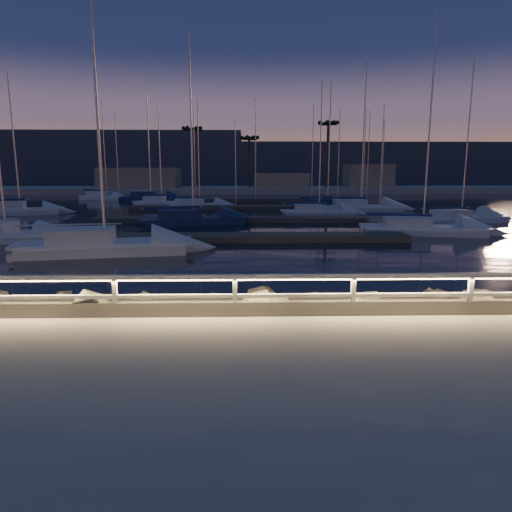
% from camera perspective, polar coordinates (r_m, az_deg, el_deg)
% --- Properties ---
extents(ground, '(400.00, 400.00, 0.00)m').
position_cam_1_polar(ground, '(11.75, -7.55, -7.34)').
color(ground, '#B0A89F').
rests_on(ground, ground).
extents(harbor_water, '(400.00, 440.00, 0.60)m').
position_cam_1_polar(harbor_water, '(42.59, -3.05, 4.58)').
color(harbor_water, black).
rests_on(harbor_water, ground).
extents(guard_rail, '(44.11, 0.12, 1.06)m').
position_cam_1_polar(guard_rail, '(11.54, -7.99, -3.68)').
color(guard_rail, silver).
rests_on(guard_rail, ground).
extents(riprap, '(42.00, 2.82, 1.36)m').
position_cam_1_polar(riprap, '(13.78, 16.02, -5.87)').
color(riprap, '#6B655C').
rests_on(riprap, ground).
extents(floating_docks, '(22.00, 36.00, 0.40)m').
position_cam_1_polar(floating_docks, '(43.80, -3.01, 5.50)').
color(floating_docks, '#5D564D').
rests_on(floating_docks, ground).
extents(far_shore, '(160.00, 14.00, 5.20)m').
position_cam_1_polar(far_shore, '(85.23, -2.30, 8.54)').
color(far_shore, '#B0A89F').
rests_on(far_shore, ground).
extents(palm_left, '(3.00, 3.00, 11.20)m').
position_cam_1_polar(palm_left, '(83.87, -7.95, 15.14)').
color(palm_left, brown).
rests_on(palm_left, ground).
extents(palm_center, '(3.00, 3.00, 9.70)m').
position_cam_1_polar(palm_center, '(84.26, -0.86, 14.30)').
color(palm_center, brown).
rests_on(palm_center, ground).
extents(palm_right, '(3.00, 3.00, 12.20)m').
position_cam_1_polar(palm_right, '(84.72, 9.02, 15.68)').
color(palm_right, brown).
rests_on(palm_right, ground).
extents(distant_hills, '(230.00, 37.50, 18.00)m').
position_cam_1_polar(distant_hills, '(146.67, -10.71, 11.05)').
color(distant_hills, '#323C4D').
rests_on(distant_hills, ground).
extents(sailboat_b, '(8.97, 3.92, 14.80)m').
position_cam_1_polar(sailboat_b, '(24.51, -18.87, 1.38)').
color(sailboat_b, silver).
rests_on(sailboat_b, ground).
extents(sailboat_c, '(8.53, 5.12, 14.03)m').
position_cam_1_polar(sailboat_c, '(35.64, -8.17, 4.57)').
color(sailboat_c, navy).
rests_on(sailboat_c, ground).
extents(sailboat_d, '(8.48, 3.99, 13.83)m').
position_cam_1_polar(sailboat_d, '(32.18, 19.72, 3.34)').
color(sailboat_d, silver).
rests_on(sailboat_d, ground).
extents(sailboat_e, '(7.83, 4.05, 12.92)m').
position_cam_1_polar(sailboat_e, '(48.73, -27.60, 5.13)').
color(sailboat_e, silver).
rests_on(sailboat_e, ground).
extents(sailboat_f, '(7.71, 2.78, 12.90)m').
position_cam_1_polar(sailboat_f, '(31.07, -29.09, 2.40)').
color(sailboat_f, silver).
rests_on(sailboat_f, ground).
extents(sailboat_g, '(7.21, 2.68, 11.99)m').
position_cam_1_polar(sailboat_g, '(42.84, 7.60, 5.56)').
color(sailboat_g, silver).
rests_on(sailboat_g, ground).
extents(sailboat_h, '(7.95, 3.87, 12.96)m').
position_cam_1_polar(sailboat_h, '(40.39, 24.02, 4.41)').
color(sailboat_h, silver).
rests_on(sailboat_h, ground).
extents(sailboat_i, '(6.84, 2.76, 11.39)m').
position_cam_1_polar(sailboat_i, '(54.89, -11.89, 6.58)').
color(sailboat_i, silver).
rests_on(sailboat_i, ground).
extents(sailboat_j, '(7.03, 3.94, 11.57)m').
position_cam_1_polar(sailboat_j, '(50.70, -7.26, 6.38)').
color(sailboat_j, silver).
rests_on(sailboat_j, ground).
extents(sailboat_k, '(8.00, 5.13, 13.25)m').
position_cam_1_polar(sailboat_k, '(49.97, 8.73, 6.29)').
color(sailboat_k, navy).
rests_on(sailboat_k, ground).
extents(sailboat_l, '(8.89, 2.81, 14.93)m').
position_cam_1_polar(sailboat_l, '(48.37, 12.66, 6.03)').
color(sailboat_l, silver).
rests_on(sailboat_l, ground).
extents(sailboat_m, '(7.25, 4.16, 12.00)m').
position_cam_1_polar(sailboat_m, '(68.14, -18.70, 7.04)').
color(sailboat_m, silver).
rests_on(sailboat_m, ground).
extents(sailboat_n, '(8.28, 2.88, 13.90)m').
position_cam_1_polar(sailboat_n, '(63.86, -13.17, 7.12)').
color(sailboat_n, navy).
rests_on(sailboat_n, ground).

